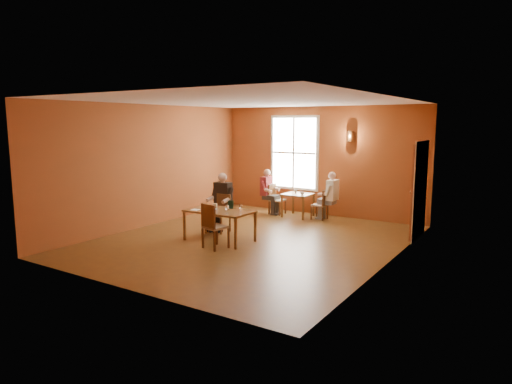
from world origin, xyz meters
The scene contains 27 objects.
ground centered at (0.00, 0.00, 0.00)m, with size 6.00×7.00×0.01m, color brown.
wall_back centered at (0.00, 3.50, 1.50)m, with size 6.00×0.04×3.00m, color brown.
wall_front centered at (0.00, -3.50, 1.50)m, with size 6.00×0.04×3.00m, color brown.
wall_left centered at (-3.00, 0.00, 1.50)m, with size 0.04×7.00×3.00m, color brown.
wall_right centered at (3.00, 0.00, 1.50)m, with size 0.04×7.00×3.00m, color brown.
ceiling centered at (0.00, 0.00, 3.00)m, with size 6.00×7.00×0.04m, color white.
window centered at (-0.80, 3.45, 1.70)m, with size 1.36×0.10×1.96m, color white.
door centered at (2.94, 2.30, 1.05)m, with size 0.12×1.04×2.10m, color maroon.
wall_sconce centered at (0.90, 3.40, 2.20)m, with size 0.16×0.16×0.28m, color brown.
main_table centered at (-0.57, -0.38, 0.34)m, with size 1.45×0.82×0.68m, color #5D2F13, non-canonical shape.
chair_diner_main centered at (-1.07, 0.27, 0.44)m, with size 0.39×0.39×0.89m, color #582C17, non-canonical shape.
diner_main centered at (-1.07, 0.24, 0.66)m, with size 0.53×0.53×1.33m, color black, non-canonical shape.
chair_empty centered at (-0.28, -0.89, 0.47)m, with size 0.41×0.41×0.93m, color #512913, non-canonical shape.
plate_food centered at (-0.79, -0.38, 0.70)m, with size 0.25×0.25×0.03m, color white.
sandwich centered at (-0.74, -0.31, 0.73)m, with size 0.08×0.08×0.10m, color #DFAF70.
goblet_a centered at (-0.08, -0.27, 0.77)m, with size 0.07×0.07×0.18m, color white, non-canonical shape.
goblet_c centered at (-0.22, -0.56, 0.77)m, with size 0.07×0.07×0.18m, color white, non-canonical shape.
menu_stand centered at (-0.46, -0.11, 0.77)m, with size 0.11×0.06×0.18m, color black.
knife centered at (-0.59, -0.59, 0.68)m, with size 0.18×0.01×0.00m, color silver.
napkin centered at (-1.03, -0.64, 0.68)m, with size 0.16×0.16×0.01m, color silver.
second_table centered at (-0.34, 2.86, 0.32)m, with size 0.72×0.72×0.64m, color brown, non-canonical shape.
chair_diner_white centered at (0.31, 2.86, 0.41)m, with size 0.36×0.36×0.81m, color #3E2915, non-canonical shape.
diner_white centered at (0.34, 2.86, 0.62)m, with size 0.50×0.50×1.24m, color silver, non-canonical shape.
chair_diner_maroon centered at (-0.99, 2.86, 0.42)m, with size 0.37×0.37×0.85m, color #4E2516, non-canonical shape.
diner_maroon centered at (-1.02, 2.86, 0.61)m, with size 0.49×0.49×1.22m, color maroon, non-canonical shape.
cup_a centered at (-0.16, 2.75, 0.68)m, with size 0.10×0.10×0.08m, color white.
cup_b centered at (-0.49, 3.00, 0.68)m, with size 0.09×0.09×0.08m, color white.
Camera 1 is at (5.33, -8.09, 2.55)m, focal length 32.00 mm.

